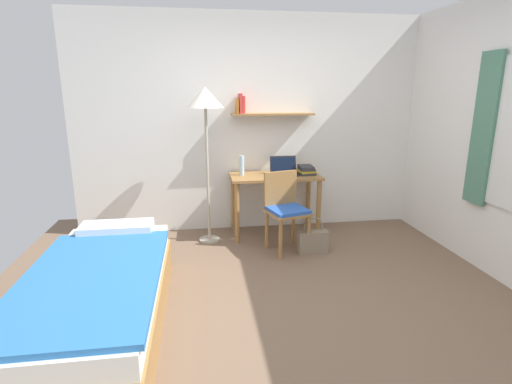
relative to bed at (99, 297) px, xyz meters
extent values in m
plane|color=brown|center=(1.48, 0.04, -0.24)|extent=(5.28, 5.28, 0.00)
cube|color=white|center=(1.48, 2.07, 1.06)|extent=(4.40, 0.05, 2.60)
cube|color=#9E703D|center=(1.65, 1.93, 1.20)|extent=(0.98, 0.22, 0.02)
cube|color=orange|center=(1.23, 1.95, 1.30)|extent=(0.02, 0.16, 0.17)
cube|color=#D13D38|center=(1.27, 1.94, 1.33)|extent=(0.03, 0.18, 0.23)
cube|color=#D13D38|center=(1.31, 1.97, 1.31)|extent=(0.03, 0.13, 0.20)
cube|color=#4C7F66|center=(3.44, 0.65, 1.11)|extent=(0.03, 0.28, 1.43)
cube|color=#9E703D|center=(0.00, -0.01, -0.10)|extent=(0.91, 2.04, 0.28)
cube|color=silver|center=(0.00, -0.01, 0.12)|extent=(0.87, 1.97, 0.16)
cube|color=#2D70B7|center=(0.00, -0.13, 0.22)|extent=(0.93, 1.67, 0.04)
cube|color=white|center=(0.00, 0.79, 0.25)|extent=(0.64, 0.28, 0.10)
cube|color=#9E703D|center=(1.65, 1.74, 0.49)|extent=(1.06, 0.55, 0.03)
cylinder|color=#9E703D|center=(1.17, 1.52, 0.12)|extent=(0.06, 0.06, 0.71)
cylinder|color=#9E703D|center=(2.13, 1.52, 0.12)|extent=(0.06, 0.06, 0.71)
cylinder|color=#9E703D|center=(1.17, 1.97, 0.12)|extent=(0.06, 0.06, 0.71)
cylinder|color=#9E703D|center=(2.13, 1.97, 0.12)|extent=(0.06, 0.06, 0.71)
cube|color=#9E703D|center=(1.69, 1.19, 0.20)|extent=(0.50, 0.50, 0.03)
cube|color=blue|center=(1.69, 1.19, 0.23)|extent=(0.46, 0.46, 0.04)
cube|color=#9E703D|center=(1.64, 1.36, 0.44)|extent=(0.38, 0.14, 0.37)
cylinder|color=#9E703D|center=(1.57, 0.99, -0.02)|extent=(0.04, 0.04, 0.43)
cylinder|color=#9E703D|center=(1.90, 1.08, -0.02)|extent=(0.04, 0.04, 0.43)
cylinder|color=#9E703D|center=(1.48, 1.30, -0.02)|extent=(0.04, 0.04, 0.43)
cylinder|color=#9E703D|center=(1.81, 1.40, -0.02)|extent=(0.04, 0.04, 0.43)
cylinder|color=#B2A893|center=(0.85, 1.62, -0.23)|extent=(0.24, 0.24, 0.02)
cylinder|color=#B2A893|center=(0.85, 1.62, 0.54)|extent=(0.03, 0.03, 1.51)
cone|color=silver|center=(0.85, 1.62, 1.40)|extent=(0.40, 0.40, 0.22)
cube|color=black|center=(1.76, 1.72, 0.51)|extent=(0.32, 0.22, 0.01)
cube|color=black|center=(1.76, 1.81, 0.61)|extent=(0.32, 0.05, 0.20)
cube|color=black|center=(1.76, 1.81, 0.61)|extent=(0.28, 0.04, 0.17)
cylinder|color=silver|center=(1.26, 1.79, 0.62)|extent=(0.06, 0.06, 0.23)
cube|color=#333338|center=(2.03, 1.72, 0.51)|extent=(0.21, 0.23, 0.03)
cube|color=gold|center=(2.03, 1.72, 0.54)|extent=(0.20, 0.22, 0.03)
cube|color=#333338|center=(2.03, 1.71, 0.57)|extent=(0.18, 0.22, 0.02)
cube|color=#333338|center=(2.02, 1.72, 0.59)|extent=(0.17, 0.24, 0.03)
cube|color=gray|center=(1.96, 1.11, -0.12)|extent=(0.32, 0.12, 0.24)
torus|color=gray|center=(1.96, 1.11, 0.05)|extent=(0.22, 0.02, 0.22)
camera|label=1|loc=(0.77, -2.73, 1.47)|focal=27.48mm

